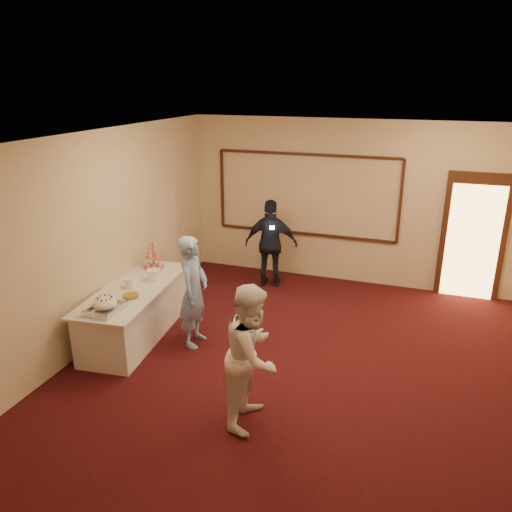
{
  "coord_description": "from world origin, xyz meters",
  "views": [
    {
      "loc": [
        1.35,
        -5.45,
        3.65
      ],
      "look_at": [
        -0.98,
        1.16,
        1.15
      ],
      "focal_mm": 35.0,
      "sensor_mm": 36.0,
      "label": 1
    }
  ],
  "objects": [
    {
      "name": "wall_molding",
      "position": [
        -0.8,
        3.47,
        1.6
      ],
      "size": [
        3.45,
        0.04,
        1.55
      ],
      "color": "#35180F",
      "rests_on": "room_walls"
    },
    {
      "name": "guest",
      "position": [
        -1.25,
        2.77,
        0.81
      ],
      "size": [
        1.01,
        0.56,
        1.63
      ],
      "primitive_type": "imported",
      "rotation": [
        0.0,
        0.0,
        3.32
      ],
      "color": "black",
      "rests_on": "floor"
    },
    {
      "name": "doorway",
      "position": [
        2.15,
        3.45,
        1.08
      ],
      "size": [
        1.05,
        0.07,
        2.2
      ],
      "color": "#35180F",
      "rests_on": "floor"
    },
    {
      "name": "plate_stack_a",
      "position": [
        -2.6,
        0.26,
        0.84
      ],
      "size": [
        0.18,
        0.18,
        0.15
      ],
      "color": "white",
      "rests_on": "buffet_table"
    },
    {
      "name": "buffet_table",
      "position": [
        -2.56,
        0.27,
        0.39
      ],
      "size": [
        1.11,
        2.35,
        0.77
      ],
      "color": "silver",
      "rests_on": "floor"
    },
    {
      "name": "man",
      "position": [
        -1.62,
        0.34,
        0.81
      ],
      "size": [
        0.43,
        0.62,
        1.63
      ],
      "primitive_type": "imported",
      "rotation": [
        0.0,
        0.0,
        1.65
      ],
      "color": "#7FA5D4",
      "rests_on": "floor"
    },
    {
      "name": "plate_stack_b",
      "position": [
        -2.41,
        0.61,
        0.86
      ],
      "size": [
        0.21,
        0.21,
        0.17
      ],
      "color": "white",
      "rests_on": "buffet_table"
    },
    {
      "name": "camera_flash",
      "position": [
        -1.15,
        2.48,
        1.21
      ],
      "size": [
        0.08,
        0.05,
        0.05
      ],
      "primitive_type": "cube",
      "rotation": [
        0.0,
        0.0,
        -0.16
      ],
      "color": "white",
      "rests_on": "guest"
    },
    {
      "name": "tart",
      "position": [
        -2.39,
        -0.06,
        0.8
      ],
      "size": [
        0.26,
        0.26,
        0.05
      ],
      "color": "white",
      "rests_on": "buffet_table"
    },
    {
      "name": "woman",
      "position": [
        -0.26,
        -1.0,
        0.82
      ],
      "size": [
        0.63,
        0.8,
        1.64
      ],
      "primitive_type": "imported",
      "rotation": [
        0.0,
        0.0,
        1.58
      ],
      "color": "white",
      "rests_on": "floor"
    },
    {
      "name": "floor",
      "position": [
        0.0,
        0.0,
        0.0
      ],
      "size": [
        7.0,
        7.0,
        0.0
      ],
      "primitive_type": "plane",
      "color": "black",
      "rests_on": "ground"
    },
    {
      "name": "cupcake_stand",
      "position": [
        -2.7,
        1.09,
        0.94
      ],
      "size": [
        0.33,
        0.33,
        0.48
      ],
      "color": "#D75558",
      "rests_on": "buffet_table"
    },
    {
      "name": "room_walls",
      "position": [
        0.0,
        0.0,
        2.03
      ],
      "size": [
        6.04,
        7.04,
        3.02
      ],
      "color": "beige",
      "rests_on": "floor"
    },
    {
      "name": "pavlova_tray",
      "position": [
        -2.47,
        -0.53,
        0.85
      ],
      "size": [
        0.38,
        0.55,
        0.2
      ],
      "color": "#AEB1B5",
      "rests_on": "buffet_table"
    }
  ]
}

